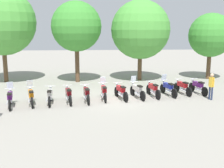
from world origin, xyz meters
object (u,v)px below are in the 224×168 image
at_px(motorcycle_2, 50,96).
at_px(motorcycle_3, 68,94).
at_px(person_1, 211,84).
at_px(tree_0, 2,22).
at_px(tree_2, 140,30).
at_px(motorcycle_1, 31,96).
at_px(motorcycle_10, 182,87).
at_px(motorcycle_7, 137,90).
at_px(motorcycle_0, 10,98).
at_px(tree_1, 76,27).
at_px(motorcycle_8, 153,89).
at_px(motorcycle_4, 86,94).
at_px(motorcycle_6, 121,91).
at_px(motorcycle_5, 104,92).
at_px(motorcycle_9, 168,88).
at_px(motorcycle_11, 198,87).
at_px(tree_3, 211,35).

xyz_separation_m(motorcycle_2, motorcycle_3, (1.09, 0.19, 0.00)).
distance_m(person_1, tree_0, 16.84).
relative_size(motorcycle_2, tree_2, 0.32).
xyz_separation_m(motorcycle_1, motorcycle_10, (9.82, 2.02, -0.01)).
bearing_deg(person_1, motorcycle_7, 138.29).
height_order(motorcycle_0, tree_1, tree_1).
relative_size(motorcycle_0, motorcycle_10, 1.00).
bearing_deg(tree_2, motorcycle_7, -100.79).
distance_m(motorcycle_0, motorcycle_3, 3.36).
height_order(motorcycle_1, motorcycle_8, motorcycle_1).
bearing_deg(motorcycle_1, tree_2, -61.73).
height_order(motorcycle_4, motorcycle_6, same).
bearing_deg(tree_0, motorcycle_4, -45.44).
height_order(motorcycle_5, motorcycle_7, same).
bearing_deg(motorcycle_9, motorcycle_8, 89.41).
distance_m(motorcycle_6, person_1, 5.72).
xyz_separation_m(motorcycle_2, motorcycle_11, (9.81, 1.93, 0.00)).
distance_m(motorcycle_5, tree_1, 7.58).
bearing_deg(motorcycle_11, tree_2, 17.57).
bearing_deg(motorcycle_11, tree_0, 56.87).
bearing_deg(motorcycle_6, motorcycle_9, -93.30).
height_order(motorcycle_2, motorcycle_9, motorcycle_9).
bearing_deg(motorcycle_4, motorcycle_2, 90.00).
bearing_deg(motorcycle_7, motorcycle_4, 86.01).
bearing_deg(motorcycle_6, motorcycle_3, 85.00).
bearing_deg(motorcycle_10, motorcycle_0, 88.39).
distance_m(motorcycle_1, motorcycle_8, 7.77).
distance_m(motorcycle_0, motorcycle_1, 1.17).
xyz_separation_m(motorcycle_1, motorcycle_3, (2.19, 0.30, -0.01)).
bearing_deg(motorcycle_7, motorcycle_2, 84.68).
xyz_separation_m(motorcycle_6, tree_1, (-3.06, 6.06, 4.08)).
relative_size(motorcycle_9, motorcycle_10, 1.00).
distance_m(motorcycle_10, tree_1, 9.82).
bearing_deg(motorcycle_6, motorcycle_1, 83.68).
xyz_separation_m(motorcycle_0, tree_1, (3.48, 7.43, 4.06)).
xyz_separation_m(motorcycle_6, motorcycle_7, (1.09, 0.20, 0.01)).
distance_m(motorcycle_5, motorcycle_9, 4.42).
relative_size(motorcycle_0, motorcycle_2, 0.98).
bearing_deg(motorcycle_1, motorcycle_7, -95.80).
bearing_deg(motorcycle_7, person_1, -115.42).
xyz_separation_m(motorcycle_3, motorcycle_9, (6.54, 1.37, 0.01)).
distance_m(motorcycle_7, motorcycle_10, 3.39).
xyz_separation_m(motorcycle_8, motorcycle_11, (3.27, 0.63, 0.00)).
relative_size(motorcycle_10, tree_0, 0.28).
xyz_separation_m(motorcycle_5, tree_3, (9.57, 6.72, 3.32)).
height_order(motorcycle_0, motorcycle_11, motorcycle_0).
relative_size(motorcycle_0, tree_0, 0.28).
bearing_deg(motorcycle_6, motorcycle_2, 84.73).
bearing_deg(motorcycle_2, motorcycle_1, 90.65).
distance_m(motorcycle_1, motorcycle_4, 3.31).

